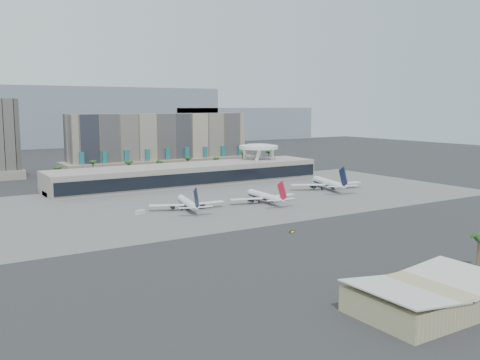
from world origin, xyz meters
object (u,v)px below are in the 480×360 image
airliner_right (328,183)px  taxiway_sign (292,232)px  service_vehicle_b (268,197)px  service_vehicle_a (140,212)px  airliner_centre (265,196)px  airliner_left (188,203)px

airliner_right → taxiway_sign: (-81.53, -72.36, -3.41)m
service_vehicle_b → airliner_right: bearing=21.7°
service_vehicle_a → airliner_right: bearing=-15.6°
airliner_centre → airliner_right: bearing=19.3°
service_vehicle_a → service_vehicle_b: service_vehicle_a is taller
airliner_left → service_vehicle_b: size_ratio=10.54×
airliner_left → airliner_centre: (39.95, -4.10, 0.06)m
airliner_left → service_vehicle_b: 47.77m
airliner_right → airliner_centre: bearing=-148.2°
airliner_centre → service_vehicle_a: size_ratio=9.05×
service_vehicle_a → service_vehicle_b: (70.18, 2.08, -0.13)m
airliner_left → service_vehicle_a: 22.75m
airliner_left → service_vehicle_a: airliner_left is taller
service_vehicle_a → airliner_centre: bearing=-25.4°
service_vehicle_a → service_vehicle_b: size_ratio=1.20×
airliner_right → service_vehicle_b: (-46.70, -7.54, -2.99)m
airliner_centre → airliner_right: size_ratio=0.86×
service_vehicle_b → taxiway_sign: bearing=-105.7°
service_vehicle_a → service_vehicle_b: bearing=-18.6°
service_vehicle_a → taxiway_sign: size_ratio=1.98×
airliner_left → service_vehicle_b: bearing=17.1°
airliner_right → taxiway_sign: 109.06m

